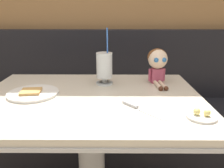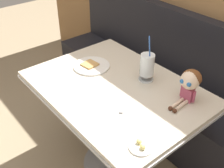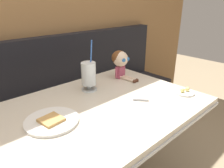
{
  "view_description": "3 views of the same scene",
  "coord_description": "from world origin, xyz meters",
  "px_view_note": "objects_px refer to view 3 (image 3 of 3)",
  "views": [
    {
      "loc": [
        0.12,
        -0.87,
        1.14
      ],
      "look_at": [
        0.11,
        0.22,
        0.79
      ],
      "focal_mm": 36.6,
      "sensor_mm": 36.0,
      "label": 1
    },
    {
      "loc": [
        1.09,
        -0.74,
        1.74
      ],
      "look_at": [
        -0.01,
        0.16,
        0.76
      ],
      "focal_mm": 44.94,
      "sensor_mm": 36.0,
      "label": 2
    },
    {
      "loc": [
        -0.64,
        -0.6,
        1.27
      ],
      "look_at": [
        0.09,
        0.19,
        0.83
      ],
      "focal_mm": 33.17,
      "sensor_mm": 36.0,
      "label": 3
    }
  ],
  "objects_px": {
    "toast_plate": "(52,121)",
    "seated_doll": "(120,60)",
    "milkshake_glass": "(89,75)",
    "butter_knife": "(147,100)",
    "butter_saucer": "(184,92)"
  },
  "relations": [
    {
      "from": "seated_doll",
      "to": "toast_plate",
      "type": "bearing_deg",
      "value": -162.44
    },
    {
      "from": "toast_plate",
      "to": "milkshake_glass",
      "type": "xyz_separation_m",
      "value": [
        0.35,
        0.18,
        0.09
      ]
    },
    {
      "from": "toast_plate",
      "to": "milkshake_glass",
      "type": "relative_size",
      "value": 0.79
    },
    {
      "from": "milkshake_glass",
      "to": "butter_knife",
      "type": "height_order",
      "value": "milkshake_glass"
    },
    {
      "from": "toast_plate",
      "to": "milkshake_glass",
      "type": "bearing_deg",
      "value": 26.9
    },
    {
      "from": "milkshake_glass",
      "to": "butter_knife",
      "type": "distance_m",
      "value": 0.38
    },
    {
      "from": "toast_plate",
      "to": "seated_doll",
      "type": "relative_size",
      "value": 1.12
    },
    {
      "from": "butter_knife",
      "to": "milkshake_glass",
      "type": "bearing_deg",
      "value": 113.52
    },
    {
      "from": "toast_plate",
      "to": "seated_doll",
      "type": "height_order",
      "value": "seated_doll"
    },
    {
      "from": "milkshake_glass",
      "to": "seated_doll",
      "type": "bearing_deg",
      "value": 5.42
    },
    {
      "from": "toast_plate",
      "to": "butter_knife",
      "type": "distance_m",
      "value": 0.52
    },
    {
      "from": "milkshake_glass",
      "to": "toast_plate",
      "type": "bearing_deg",
      "value": -153.1
    },
    {
      "from": "toast_plate",
      "to": "butter_knife",
      "type": "bearing_deg",
      "value": -17.9
    },
    {
      "from": "butter_knife",
      "to": "toast_plate",
      "type": "bearing_deg",
      "value": 162.1
    },
    {
      "from": "butter_saucer",
      "to": "seated_doll",
      "type": "height_order",
      "value": "seated_doll"
    }
  ]
}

